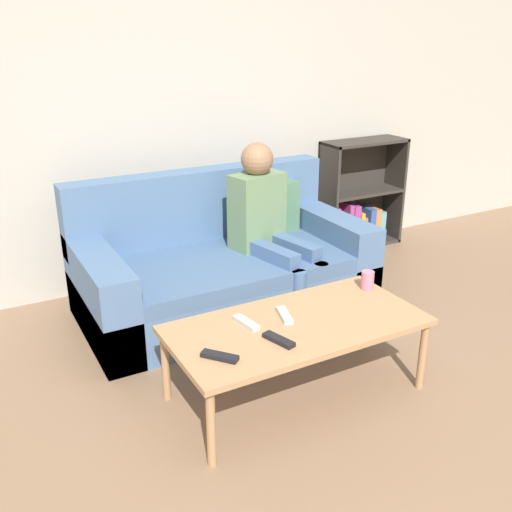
{
  "coord_description": "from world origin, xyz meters",
  "views": [
    {
      "loc": [
        -1.47,
        -1.17,
        1.76
      ],
      "look_at": [
        -0.03,
        1.45,
        0.57
      ],
      "focal_mm": 40.0,
      "sensor_mm": 36.0,
      "label": 1
    }
  ],
  "objects_px": {
    "tv_remote_3": "(279,340)",
    "tv_remote_2": "(246,323)",
    "coffee_table": "(297,329)",
    "cup_near": "(367,280)",
    "tv_remote_1": "(285,315)",
    "couch": "(223,268)",
    "tv_remote_0": "(220,356)",
    "person_adult": "(266,216)",
    "bookshelf": "(356,206)"
  },
  "relations": [
    {
      "from": "tv_remote_1",
      "to": "tv_remote_3",
      "type": "xyz_separation_m",
      "value": [
        -0.15,
        -0.2,
        0.0
      ]
    },
    {
      "from": "tv_remote_3",
      "to": "bookshelf",
      "type": "bearing_deg",
      "value": 27.29
    },
    {
      "from": "tv_remote_1",
      "to": "tv_remote_3",
      "type": "relative_size",
      "value": 1.0
    },
    {
      "from": "couch",
      "to": "cup_near",
      "type": "xyz_separation_m",
      "value": [
        0.44,
        -0.95,
        0.18
      ]
    },
    {
      "from": "person_adult",
      "to": "tv_remote_2",
      "type": "height_order",
      "value": "person_adult"
    },
    {
      "from": "tv_remote_0",
      "to": "cup_near",
      "type": "bearing_deg",
      "value": -25.27
    },
    {
      "from": "cup_near",
      "to": "tv_remote_1",
      "type": "relative_size",
      "value": 0.59
    },
    {
      "from": "tv_remote_3",
      "to": "couch",
      "type": "bearing_deg",
      "value": 59.91
    },
    {
      "from": "coffee_table",
      "to": "tv_remote_2",
      "type": "relative_size",
      "value": 7.31
    },
    {
      "from": "coffee_table",
      "to": "tv_remote_0",
      "type": "xyz_separation_m",
      "value": [
        -0.48,
        -0.12,
        0.04
      ]
    },
    {
      "from": "tv_remote_3",
      "to": "tv_remote_0",
      "type": "bearing_deg",
      "value": 163.17
    },
    {
      "from": "couch",
      "to": "tv_remote_2",
      "type": "distance_m",
      "value": 1.07
    },
    {
      "from": "tv_remote_2",
      "to": "couch",
      "type": "bearing_deg",
      "value": 61.91
    },
    {
      "from": "person_adult",
      "to": "cup_near",
      "type": "height_order",
      "value": "person_adult"
    },
    {
      "from": "tv_remote_0",
      "to": "coffee_table",
      "type": "bearing_deg",
      "value": -25.96
    },
    {
      "from": "tv_remote_3",
      "to": "tv_remote_2",
      "type": "bearing_deg",
      "value": 87.32
    },
    {
      "from": "tv_remote_1",
      "to": "tv_remote_3",
      "type": "distance_m",
      "value": 0.25
    },
    {
      "from": "tv_remote_0",
      "to": "tv_remote_2",
      "type": "bearing_deg",
      "value": 2.11
    },
    {
      "from": "couch",
      "to": "tv_remote_0",
      "type": "xyz_separation_m",
      "value": [
        -0.6,
        -1.22,
        0.14
      ]
    },
    {
      "from": "person_adult",
      "to": "tv_remote_3",
      "type": "xyz_separation_m",
      "value": [
        -0.57,
        -1.12,
        -0.2
      ]
    },
    {
      "from": "coffee_table",
      "to": "cup_near",
      "type": "bearing_deg",
      "value": 14.87
    },
    {
      "from": "couch",
      "to": "coffee_table",
      "type": "height_order",
      "value": "couch"
    },
    {
      "from": "tv_remote_0",
      "to": "tv_remote_3",
      "type": "xyz_separation_m",
      "value": [
        0.3,
        -0.0,
        0.0
      ]
    },
    {
      "from": "coffee_table",
      "to": "person_adult",
      "type": "xyz_separation_m",
      "value": [
        0.39,
        1.0,
        0.25
      ]
    },
    {
      "from": "cup_near",
      "to": "tv_remote_1",
      "type": "distance_m",
      "value": 0.59
    },
    {
      "from": "cup_near",
      "to": "tv_remote_3",
      "type": "xyz_separation_m",
      "value": [
        -0.74,
        -0.27,
        -0.04
      ]
    },
    {
      "from": "tv_remote_3",
      "to": "person_adult",
      "type": "bearing_deg",
      "value": 46.6
    },
    {
      "from": "tv_remote_2",
      "to": "cup_near",
      "type": "bearing_deg",
      "value": -5.59
    },
    {
      "from": "bookshelf",
      "to": "tv_remote_0",
      "type": "relative_size",
      "value": 5.67
    },
    {
      "from": "coffee_table",
      "to": "tv_remote_3",
      "type": "relative_size",
      "value": 7.25
    },
    {
      "from": "couch",
      "to": "coffee_table",
      "type": "bearing_deg",
      "value": -96.15
    },
    {
      "from": "cup_near",
      "to": "tv_remote_0",
      "type": "distance_m",
      "value": 1.07
    },
    {
      "from": "person_adult",
      "to": "cup_near",
      "type": "distance_m",
      "value": 0.88
    },
    {
      "from": "couch",
      "to": "cup_near",
      "type": "relative_size",
      "value": 18.04
    },
    {
      "from": "bookshelf",
      "to": "person_adult",
      "type": "xyz_separation_m",
      "value": [
        -1.26,
        -0.63,
        0.28
      ]
    },
    {
      "from": "person_adult",
      "to": "tv_remote_0",
      "type": "relative_size",
      "value": 6.78
    },
    {
      "from": "tv_remote_2",
      "to": "tv_remote_3",
      "type": "height_order",
      "value": "same"
    },
    {
      "from": "bookshelf",
      "to": "tv_remote_2",
      "type": "xyz_separation_m",
      "value": [
        -1.88,
        -1.53,
        0.08
      ]
    },
    {
      "from": "couch",
      "to": "tv_remote_3",
      "type": "bearing_deg",
      "value": -103.61
    },
    {
      "from": "tv_remote_0",
      "to": "tv_remote_3",
      "type": "height_order",
      "value": "same"
    },
    {
      "from": "coffee_table",
      "to": "person_adult",
      "type": "relative_size",
      "value": 1.17
    },
    {
      "from": "bookshelf",
      "to": "person_adult",
      "type": "bearing_deg",
      "value": -153.33
    },
    {
      "from": "bookshelf",
      "to": "tv_remote_2",
      "type": "relative_size",
      "value": 5.23
    },
    {
      "from": "tv_remote_1",
      "to": "person_adult",
      "type": "bearing_deg",
      "value": 81.78
    },
    {
      "from": "couch",
      "to": "bookshelf",
      "type": "distance_m",
      "value": 1.62
    },
    {
      "from": "cup_near",
      "to": "tv_remote_3",
      "type": "relative_size",
      "value": 0.59
    },
    {
      "from": "coffee_table",
      "to": "person_adult",
      "type": "bearing_deg",
      "value": 68.64
    },
    {
      "from": "tv_remote_3",
      "to": "coffee_table",
      "type": "bearing_deg",
      "value": 17.21
    },
    {
      "from": "tv_remote_0",
      "to": "tv_remote_1",
      "type": "distance_m",
      "value": 0.5
    },
    {
      "from": "cup_near",
      "to": "tv_remote_3",
      "type": "bearing_deg",
      "value": -160.11
    }
  ]
}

